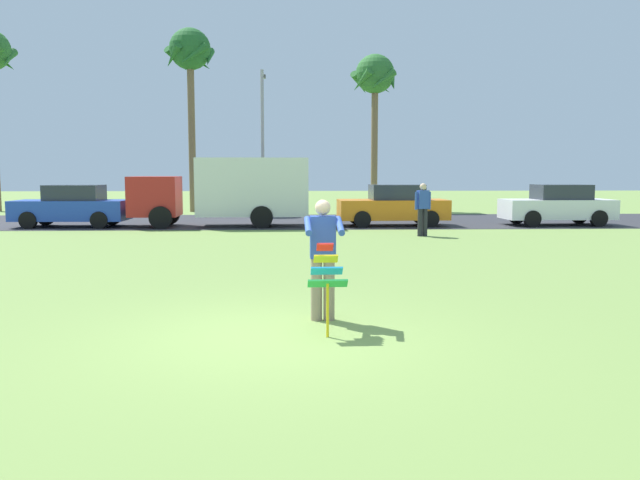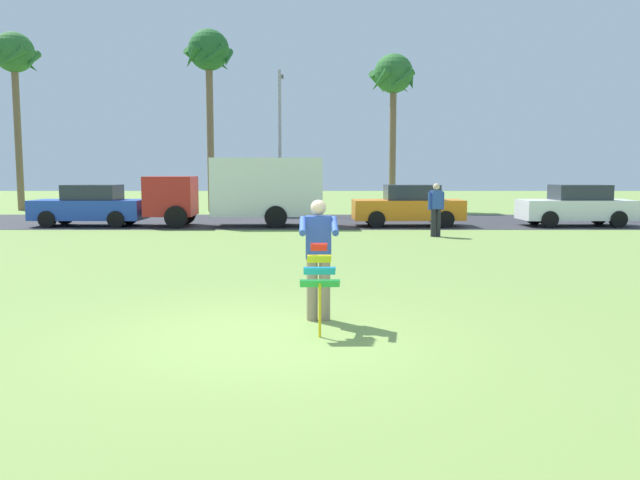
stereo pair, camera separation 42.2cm
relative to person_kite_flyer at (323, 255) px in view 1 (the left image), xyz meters
name	(u,v)px [view 1 (the left image)]	position (x,y,z in m)	size (l,w,h in m)	color
ground_plane	(274,337)	(-0.67, -0.90, -0.95)	(120.00, 120.00, 0.00)	olive
road_strip	(288,221)	(-0.67, 18.10, -0.95)	(120.00, 8.00, 0.01)	#2D2D33
person_kite_flyer	(323,255)	(0.00, 0.00, 0.00)	(0.54, 0.66, 1.73)	gray
kite_held	(327,274)	(0.02, -0.77, -0.16)	(0.52, 0.64, 1.17)	red
parked_car_blue	(72,207)	(-8.87, 15.70, -0.18)	(4.23, 1.89, 1.60)	#2347B7
parked_truck_red_cab	(231,190)	(-2.83, 15.70, 0.46)	(6.76, 2.26, 2.62)	#B2231E
parked_car_orange	(393,206)	(3.44, 15.70, -0.18)	(4.26, 1.96, 1.60)	orange
parked_car_white	(558,206)	(9.93, 15.70, -0.18)	(4.24, 1.91, 1.60)	white
palm_tree_right_near	(190,58)	(-5.69, 24.67, 6.93)	(2.58, 2.71, 9.36)	brown
palm_tree_centre_far	(375,81)	(3.99, 26.23, 6.05)	(2.58, 2.71, 8.41)	brown
streetlight_pole	(263,133)	(-1.95, 22.81, 3.05)	(0.24, 1.65, 7.00)	#9E9EA3
person_walker_near	(423,208)	(3.79, 11.74, -0.02)	(0.55, 0.31, 1.73)	#26262B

